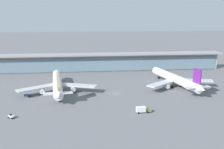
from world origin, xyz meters
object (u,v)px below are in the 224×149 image
airliner_left_stand (57,83)px  service_truck_mid_apron_olive (200,87)px  service_truck_under_wing_white (11,116)px  airliner_centre_stand (175,79)px  service_truck_by_tail_blue (28,95)px  service_truck_near_nose_olive (143,109)px

airliner_left_stand → service_truck_mid_apron_olive: airliner_left_stand is taller
airliner_left_stand → service_truck_under_wing_white: 43.85m
airliner_centre_stand → service_truck_by_tail_blue: bearing=-173.1°
service_truck_mid_apron_olive → airliner_left_stand: bearing=176.5°
airliner_left_stand → service_truck_by_tail_blue: size_ratio=9.80×
airliner_centre_stand → service_truck_by_tail_blue: (-93.21, -11.20, -4.47)m
airliner_centre_stand → service_truck_near_nose_olive: size_ratio=8.38×
service_truck_near_nose_olive → airliner_left_stand: bearing=138.4°
service_truck_near_nose_olive → service_truck_mid_apron_olive: 56.77m
airliner_left_stand → service_truck_mid_apron_olive: 90.39m
service_truck_by_tail_blue → service_truck_under_wing_white: bearing=-91.3°
airliner_centre_stand → service_truck_by_tail_blue: 93.99m
airliner_left_stand → service_truck_by_tail_blue: airliner_left_stand is taller
airliner_centre_stand → service_truck_by_tail_blue: airliner_centre_stand is taller
service_truck_near_nose_olive → airliner_centre_stand: bearing=53.5°
service_truck_mid_apron_olive → service_truck_by_tail_blue: 106.49m
airliner_centre_stand → service_truck_under_wing_white: bearing=-155.2°
service_truck_near_nose_olive → service_truck_under_wing_white: (-61.98, -0.26, -0.82)m
service_truck_near_nose_olive → service_truck_mid_apron_olive: same height
airliner_left_stand → airliner_centre_stand: (76.90, 3.23, 0.00)m
airliner_centre_stand → service_truck_near_nose_olive: (-31.96, -43.13, -3.58)m
airliner_centre_stand → service_truck_mid_apron_olive: size_ratio=8.21×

